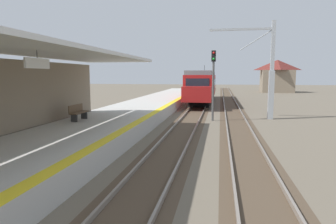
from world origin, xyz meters
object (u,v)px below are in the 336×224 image
at_px(rail_signal_post, 213,78).
at_px(platform_bench, 78,112).
at_px(distant_trackside_house, 277,75).
at_px(approaching_train, 203,85).
at_px(catenary_pylon_far_side, 268,73).

bearing_deg(rail_signal_post, platform_bench, -135.77).
bearing_deg(platform_bench, rail_signal_post, 44.23).
bearing_deg(distant_trackside_house, approaching_train, -118.20).
bearing_deg(approaching_train, rail_signal_post, -83.85).
relative_size(approaching_train, distant_trackside_house, 2.97).
height_order(platform_bench, distant_trackside_house, distant_trackside_house).
height_order(approaching_train, catenary_pylon_far_side, catenary_pylon_far_side).
xyz_separation_m(approaching_train, platform_bench, (-5.60, -22.66, -0.80)).
distance_m(rail_signal_post, distant_trackside_house, 41.98).
relative_size(platform_bench, distant_trackside_house, 0.24).
distance_m(catenary_pylon_far_side, distant_trackside_house, 39.44).
distance_m(rail_signal_post, platform_bench, 10.31).
height_order(rail_signal_post, platform_bench, rail_signal_post).
relative_size(approaching_train, catenary_pylon_far_side, 2.61).
xyz_separation_m(catenary_pylon_far_side, platform_bench, (-11.37, -8.71, -2.23)).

